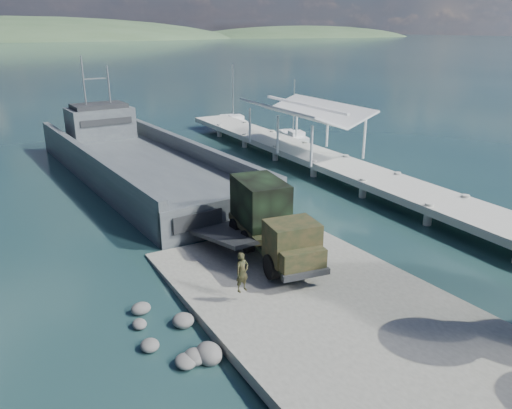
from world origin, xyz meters
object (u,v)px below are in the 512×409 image
(sailboat_far, at_px, (234,121))
(pier, at_px, (311,148))
(landing_craft, at_px, (140,168))
(sailboat_near, at_px, (294,137))
(military_truck, at_px, (270,221))
(soldier, at_px, (242,281))

(sailboat_far, bearing_deg, pier, -89.49)
(landing_craft, relative_size, sailboat_far, 4.49)
(sailboat_near, bearing_deg, military_truck, -113.16)
(military_truck, distance_m, soldier, 4.94)
(landing_craft, bearing_deg, military_truck, -90.24)
(pier, xyz_separation_m, soldier, (-15.92, -17.92, -0.23))
(landing_craft, xyz_separation_m, military_truck, (1.41, -18.04, 1.43))
(military_truck, bearing_deg, soldier, -126.71)
(military_truck, xyz_separation_m, sailboat_near, (17.06, 24.05, -1.88))
(landing_craft, relative_size, soldier, 19.32)
(military_truck, relative_size, sailboat_near, 1.18)
(landing_craft, height_order, soldier, landing_craft)
(soldier, bearing_deg, sailboat_near, 41.44)
(pier, xyz_separation_m, military_truck, (-12.54, -14.43, 0.63))
(pier, relative_size, sailboat_far, 5.90)
(military_truck, bearing_deg, landing_craft, 101.87)
(pier, height_order, military_truck, pier)
(pier, distance_m, soldier, 23.97)
(sailboat_near, bearing_deg, pier, -102.96)
(pier, bearing_deg, landing_craft, 165.50)
(sailboat_near, bearing_deg, sailboat_far, 109.36)
(pier, height_order, landing_craft, landing_craft)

